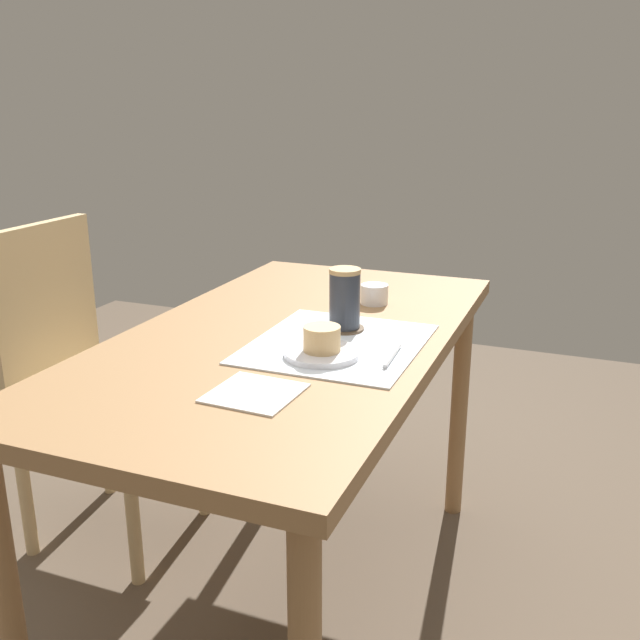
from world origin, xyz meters
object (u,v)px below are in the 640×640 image
(sugar_bowl, at_px, (374,294))
(pastry_plate, at_px, (322,353))
(pastry, at_px, (322,339))
(coffee_mug, at_px, (345,298))
(wooden_chair, at_px, (86,370))
(dining_table, at_px, (289,367))

(sugar_bowl, bearing_deg, pastry_plate, -176.99)
(pastry, xyz_separation_m, coffee_mug, (0.18, 0.02, 0.03))
(pastry, relative_size, sugar_bowl, 1.07)
(wooden_chair, xyz_separation_m, coffee_mug, (-0.05, -0.79, 0.30))
(dining_table, relative_size, pastry_plate, 8.48)
(pastry_plate, bearing_deg, dining_table, 46.52)
(dining_table, height_order, pastry, pastry)
(coffee_mug, xyz_separation_m, sugar_bowl, (0.24, 0.01, -0.05))
(wooden_chair, bearing_deg, dining_table, 79.81)
(dining_table, bearing_deg, coffee_mug, -62.35)
(coffee_mug, distance_m, sugar_bowl, 0.24)
(pastry_plate, distance_m, pastry, 0.03)
(pastry_plate, bearing_deg, coffee_mug, 5.26)
(pastry, height_order, coffee_mug, coffee_mug)
(dining_table, height_order, pastry_plate, pastry_plate)
(dining_table, bearing_deg, pastry, -133.48)
(sugar_bowl, bearing_deg, pastry, -176.99)
(pastry, bearing_deg, pastry_plate, 180.00)
(wooden_chair, xyz_separation_m, sugar_bowl, (0.18, -0.78, 0.25))
(wooden_chair, relative_size, coffee_mug, 6.74)
(wooden_chair, distance_m, pastry, 0.88)
(coffee_mug, relative_size, sugar_bowl, 1.93)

